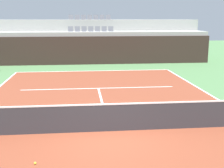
{
  "coord_description": "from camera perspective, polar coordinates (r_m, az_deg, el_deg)",
  "views": [
    {
      "loc": [
        -0.92,
        -9.61,
        3.75
      ],
      "look_at": [
        0.29,
        2.0,
        1.2
      ],
      "focal_mm": 48.59,
      "sensor_mm": 36.0,
      "label": 1
    }
  ],
  "objects": [
    {
      "name": "stands_tier_lower",
      "position": [
        26.36,
        -3.95,
        6.99
      ],
      "size": [
        19.8,
        2.4,
        2.62
      ],
      "primitive_type": "cube",
      "color": "#9E9E99",
      "rests_on": "ground_plane"
    },
    {
      "name": "tennis_net",
      "position": [
        10.18,
        -0.46,
        -6.24
      ],
      "size": [
        11.08,
        0.08,
        1.07
      ],
      "color": "black",
      "rests_on": "court_surface"
    },
    {
      "name": "centre_service_line",
      "position": [
        13.38,
        -1.77,
        -3.91
      ],
      "size": [
        0.1,
        6.4,
        0.0
      ],
      "primitive_type": "cube",
      "color": "white",
      "rests_on": "court_surface"
    },
    {
      "name": "back_wall",
      "position": [
        25.04,
        -3.83,
        6.32
      ],
      "size": [
        19.8,
        0.3,
        2.28
      ],
      "primitive_type": "cube",
      "color": "#33231E",
      "rests_on": "ground_plane"
    },
    {
      "name": "ground_plane",
      "position": [
        10.36,
        -0.46,
        -8.91
      ],
      "size": [
        80.0,
        80.0,
        0.0
      ],
      "primitive_type": "plane",
      "color": "#477042"
    },
    {
      "name": "stands_tier_upper",
      "position": [
        28.72,
        -4.14,
        8.41
      ],
      "size": [
        19.8,
        2.4,
        3.6
      ],
      "primitive_type": "cube",
      "color": "#9E9E99",
      "rests_on": "ground_plane"
    },
    {
      "name": "tennis_ball_0",
      "position": [
        8.41,
        -14.27,
        -14.24
      ],
      "size": [
        0.07,
        0.07,
        0.07
      ],
      "primitive_type": "sphere",
      "color": "#CCE033",
      "rests_on": "court_surface"
    },
    {
      "name": "court_surface",
      "position": [
        10.35,
        -0.46,
        -8.88
      ],
      "size": [
        11.0,
        24.0,
        0.01
      ],
      "primitive_type": "cube",
      "color": "brown",
      "rests_on": "ground_plane"
    },
    {
      "name": "seating_row_upper",
      "position": [
        28.74,
        -4.21,
        12.25
      ],
      "size": [
        3.88,
        0.44,
        0.44
      ],
      "color": "slate",
      "rests_on": "stands_tier_upper"
    },
    {
      "name": "service_line_far",
      "position": [
        16.47,
        -2.59,
        -0.81
      ],
      "size": [
        8.26,
        0.1,
        0.0
      ],
      "primitive_type": "cube",
      "color": "white",
      "rests_on": "court_surface"
    },
    {
      "name": "seating_row_lower",
      "position": [
        26.37,
        -4.0,
        10.11
      ],
      "size": [
        3.88,
        0.44,
        0.44
      ],
      "color": "slate",
      "rests_on": "stands_tier_lower"
    },
    {
      "name": "baseline_far",
      "position": [
        21.9,
        -3.45,
        2.48
      ],
      "size": [
        11.0,
        0.1,
        0.0
      ],
      "primitive_type": "cube",
      "color": "white",
      "rests_on": "court_surface"
    }
  ]
}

